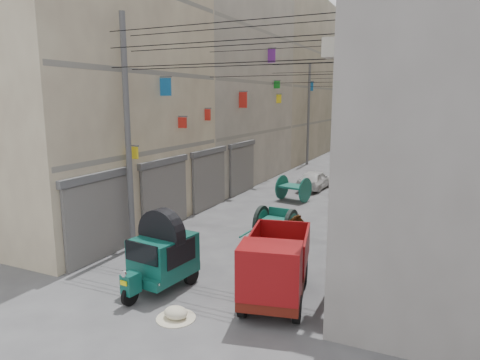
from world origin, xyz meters
The scene contains 17 objects.
building_row_left centered at (-8.00, 34.13, 6.46)m, with size 8.00×62.00×14.00m.
building_row_right centered at (8.00, 34.13, 6.46)m, with size 8.00×62.00×14.00m.
end_cap_building centered at (0.00, 66.00, 6.50)m, with size 22.00×10.00×13.00m, color tan.
shutters_left centered at (-3.92, 10.38, 1.49)m, with size 0.18×14.40×2.88m.
signboards centered at (-0.01, 21.66, 3.43)m, with size 8.22×40.52×5.67m.
ac_units centered at (3.65, 7.67, 7.43)m, with size 0.70×6.55×3.35m.
utility_poles centered at (0.00, 17.00, 4.00)m, with size 7.40×22.20×8.00m.
overhead_cables centered at (0.00, 14.40, 6.77)m, with size 7.40×22.52×1.12m.
auto_rickshaw centered at (-0.73, 3.73, 1.02)m, with size 1.60×2.52×1.73m.
tonga_cart centered at (0.75, 8.82, 0.67)m, with size 1.40×2.89×1.28m.
mini_truck centered at (2.46, 4.04, 0.90)m, with size 2.17×3.58×1.88m.
second_cart centered at (-0.67, 15.31, 0.68)m, with size 1.69×1.56×1.28m.
feed_sack centered at (0.55, 2.42, 0.15)m, with size 0.60×0.48×0.30m, color beige.
horse centered at (1.93, 7.00, 0.72)m, with size 0.78×1.72×1.45m, color brown.
distant_car_white centered at (-0.44, 18.68, 0.56)m, with size 1.32×3.29×1.12m, color silver.
distant_car_grey centered at (1.96, 32.88, 0.58)m, with size 1.23×3.52×1.16m, color #585D5A.
distant_car_green centered at (-1.03, 38.93, 0.59)m, with size 1.65×4.06×1.18m, color #205D38.
Camera 1 is at (5.96, -5.55, 5.19)m, focal length 32.00 mm.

